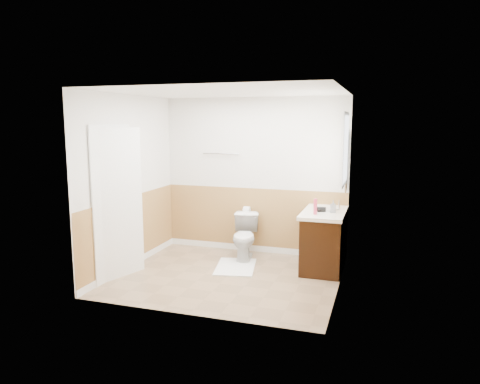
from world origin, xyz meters
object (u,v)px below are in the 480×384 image
(toilet, at_px, (245,237))
(lotion_bottle, at_px, (315,207))
(soap_dispenser, at_px, (333,206))
(bath_mat, at_px, (235,267))
(vanity_cabinet, at_px, (324,241))

(toilet, bearing_deg, lotion_bottle, -29.16)
(toilet, bearing_deg, soap_dispenser, -17.60)
(bath_mat, bearing_deg, vanity_cabinet, 18.48)
(toilet, xyz_separation_m, lotion_bottle, (1.13, -0.36, 0.61))
(toilet, bearing_deg, vanity_cabinet, -13.66)
(bath_mat, height_order, soap_dispenser, soap_dispenser)
(bath_mat, relative_size, soap_dispenser, 4.66)
(bath_mat, distance_m, vanity_cabinet, 1.35)
(vanity_cabinet, distance_m, soap_dispenser, 0.56)
(vanity_cabinet, distance_m, lotion_bottle, 0.65)
(vanity_cabinet, relative_size, lotion_bottle, 5.00)
(toilet, distance_m, lotion_bottle, 1.33)
(soap_dispenser, bearing_deg, bath_mat, -166.95)
(bath_mat, height_order, vanity_cabinet, vanity_cabinet)
(toilet, xyz_separation_m, vanity_cabinet, (1.23, -0.05, 0.05))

